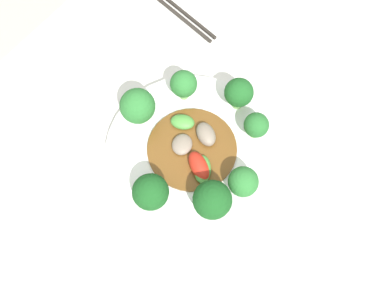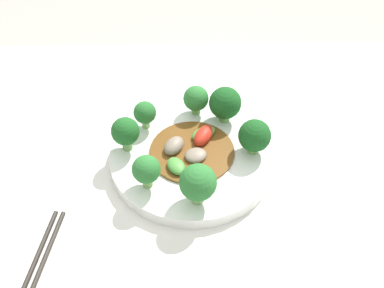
{
  "view_description": "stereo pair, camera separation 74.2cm",
  "coord_description": "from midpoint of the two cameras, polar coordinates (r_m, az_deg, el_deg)",
  "views": [
    {
      "loc": [
        0.19,
        0.19,
        1.45
      ],
      "look_at": [
        -0.04,
        0.02,
        0.81
      ],
      "focal_mm": 42.0,
      "sensor_mm": 36.0,
      "label": 1
    },
    {
      "loc": [
        -0.05,
        -0.51,
        1.35
      ],
      "look_at": [
        -0.04,
        0.02,
        0.81
      ],
      "focal_mm": 42.0,
      "sensor_mm": 36.0,
      "label": 2
    }
  ],
  "objects": [
    {
      "name": "ground_plane",
      "position": [
        1.41,
        7.68,
        -25.76
      ],
      "size": [
        8.0,
        8.0,
        0.0
      ],
      "primitive_type": "plane",
      "color": "#B7B2A8"
    },
    {
      "name": "table",
      "position": [
        1.03,
        10.58,
        -26.15
      ],
      "size": [
        1.14,
        0.75,
        0.77
      ],
      "color": "silver",
      "rests_on": "ground_plane"
    },
    {
      "name": "plate",
      "position": [
        0.65,
        20.27,
        -24.35
      ],
      "size": [
        0.28,
        0.28,
        0.02
      ],
      "color": "white",
      "rests_on": "table"
    },
    {
      "name": "broccoli_south",
      "position": [
        0.58,
        12.76,
        -19.85
      ],
      "size": [
        0.06,
        0.06,
        0.07
      ],
      "color": "#89B76B",
      "rests_on": "plate"
    },
    {
      "name": "broccoli_north",
      "position": [
        0.64,
        29.92,
        -28.93
      ],
      "size": [
        0.05,
        0.05,
        0.06
      ],
      "color": "#70A356",
      "rests_on": "plate"
    },
    {
      "name": "broccoli_northwest",
      "position": [
        0.65,
        30.1,
        -20.38
      ],
      "size": [
        0.04,
        0.04,
        0.05
      ],
      "color": "#89B76B",
      "rests_on": "plate"
    },
    {
      "name": "broccoli_west",
      "position": [
        0.64,
        27.25,
        -15.86
      ],
      "size": [
        0.05,
        0.05,
        0.06
      ],
      "color": "#70A356",
      "rests_on": "plate"
    },
    {
      "name": "broccoli_east",
      "position": [
        0.6,
        16.87,
        -33.01
      ],
      "size": [
        0.05,
        0.05,
        0.06
      ],
      "color": "#7AAD5B",
      "rests_on": "plate"
    },
    {
      "name": "broccoli_northeast",
      "position": [
        0.63,
        26.48,
        -32.53
      ],
      "size": [
        0.06,
        0.06,
        0.07
      ],
      "color": "#70A356",
      "rests_on": "plate"
    },
    {
      "name": "broccoli_southwest",
      "position": [
        0.61,
        19.12,
        -15.16
      ],
      "size": [
        0.04,
        0.04,
        0.06
      ],
      "color": "#7AAD5B",
      "rests_on": "plate"
    },
    {
      "name": "stirfry_center",
      "position": [
        0.64,
        21.24,
        -24.48
      ],
      "size": [
        0.14,
        0.14,
        0.02
      ],
      "color": "brown",
      "rests_on": "plate"
    },
    {
      "name": "chopsticks",
      "position": [
        0.71,
        13.72,
        0.65
      ],
      "size": [
        0.05,
        0.22,
        0.01
      ],
      "color": "#2D2823",
      "rests_on": "table"
    }
  ]
}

